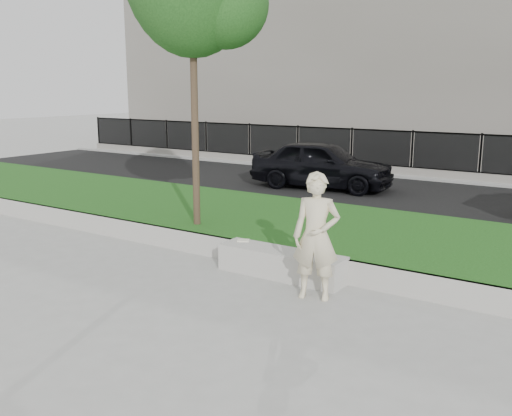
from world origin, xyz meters
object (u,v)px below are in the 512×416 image
Objects in this scene: book at (243,240)px; man at (316,236)px; stone_bench at (281,263)px; car_dark at (322,164)px.

man is at bearing -50.95° from book.
car_dark is at bearing 112.50° from stone_bench.
book is at bearing 171.75° from stone_bench.
car_dark is (-2.31, 7.47, 0.31)m from book.
man is 9.09m from car_dark.
car_dark is (-4.05, 8.14, -0.17)m from man.
car_dark is at bearing 99.14° from man.
stone_bench is 0.88m from book.
stone_bench is at bearing 131.46° from man.
stone_bench is 1.16× the size of man.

